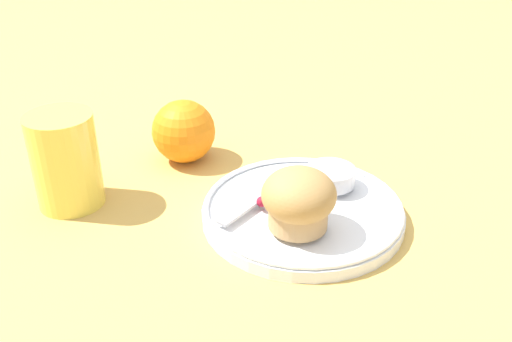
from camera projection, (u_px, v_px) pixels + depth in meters
name	position (u px, v px, depth m)	size (l,w,h in m)	color
ground_plane	(311.00, 216.00, 0.65)	(3.00, 3.00, 0.00)	tan
plate	(303.00, 211.00, 0.64)	(0.23, 0.23, 0.02)	white
muffin	(299.00, 200.00, 0.59)	(0.08, 0.08, 0.07)	tan
cream_ramekin	(330.00, 175.00, 0.67)	(0.06, 0.06, 0.02)	silver
berry_pair	(264.00, 199.00, 0.64)	(0.02, 0.01, 0.01)	maroon
butter_knife	(265.00, 193.00, 0.66)	(0.16, 0.03, 0.00)	#B7B7BC
orange_fruit	(184.00, 131.00, 0.75)	(0.08, 0.08, 0.08)	orange
juice_glass	(65.00, 161.00, 0.65)	(0.08, 0.08, 0.11)	#EAD14C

